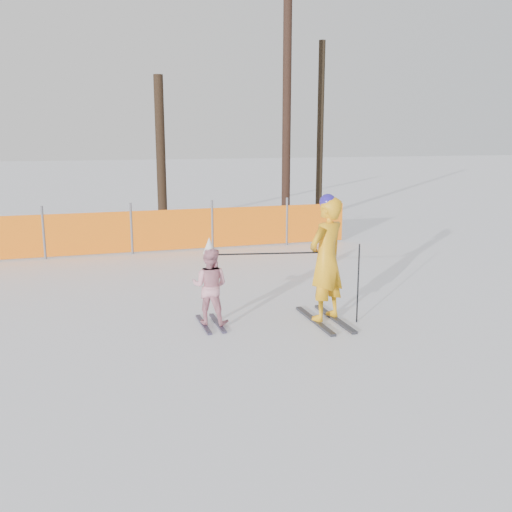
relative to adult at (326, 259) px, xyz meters
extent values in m
plane|color=white|center=(-0.98, -0.01, -1.00)|extent=(120.00, 120.00, 0.00)
cube|color=black|center=(-0.17, 0.00, -0.98)|extent=(0.09, 1.41, 0.04)
cube|color=black|center=(0.17, 0.00, -0.98)|extent=(0.09, 1.41, 0.04)
imported|color=#F7A614|center=(0.00, 0.00, -0.01)|extent=(0.83, 0.73, 1.90)
sphere|color=#281B95|center=(0.00, 0.00, 0.87)|extent=(0.25, 0.25, 0.25)
cube|color=black|center=(-1.86, 0.34, -0.98)|extent=(0.09, 0.91, 0.03)
cube|color=black|center=(-1.64, 0.34, -0.98)|extent=(0.09, 0.91, 0.03)
imported|color=pink|center=(-1.75, 0.34, -0.38)|extent=(0.71, 0.66, 1.17)
cone|color=silver|center=(-1.75, 0.34, 0.24)|extent=(0.19, 0.19, 0.24)
cylinder|color=black|center=(0.45, -0.20, -0.38)|extent=(0.02, 0.02, 1.24)
cylinder|color=black|center=(-0.87, 0.17, 0.10)|extent=(1.51, 0.32, 0.02)
cylinder|color=#595960|center=(-4.41, 6.08, -0.37)|extent=(0.06, 0.06, 1.25)
cylinder|color=#595960|center=(-2.41, 6.08, -0.37)|extent=(0.06, 0.06, 1.25)
cylinder|color=#595960|center=(-0.41, 6.08, -0.37)|extent=(0.06, 0.06, 1.25)
cylinder|color=#595960|center=(1.59, 6.08, -0.37)|extent=(0.06, 0.06, 1.25)
cube|color=orange|center=(-4.62, 6.08, -0.45)|extent=(15.59, 0.03, 1.00)
cylinder|color=black|center=(2.60, 8.96, 2.39)|extent=(0.26, 0.26, 6.78)
cylinder|color=black|center=(4.46, 10.67, 1.97)|extent=(0.22, 0.22, 5.93)
cylinder|color=black|center=(-0.99, 10.95, 1.36)|extent=(0.30, 0.30, 4.70)
camera|label=1|loc=(-3.52, -7.81, 1.86)|focal=40.00mm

